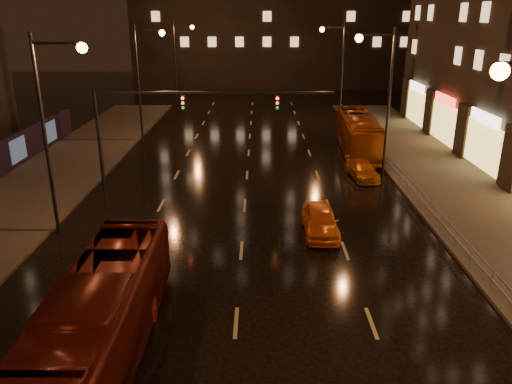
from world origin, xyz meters
TOP-DOWN VIEW (x-y plane):
  - ground at (0.00, 20.00)m, footprint 140.00×140.00m
  - sidewalk_left at (-13.50, 15.00)m, footprint 7.00×70.00m
  - sidewalk_right at (13.50, 15.00)m, footprint 7.00×70.00m
  - traffic_signal at (-5.06, 20.00)m, footprint 15.31×0.32m
  - railing_right at (10.20, 18.00)m, footprint 0.05×56.00m
  - bus_red at (-4.25, 2.00)m, footprint 2.56×10.93m
  - bus_curb at (9.00, 28.22)m, footprint 3.25×11.26m
  - taxi_near at (4.00, 12.00)m, footprint 1.74×4.30m
  - taxi_far at (8.00, 21.37)m, footprint 2.09×4.15m

SIDE VIEW (x-z plane):
  - ground at x=0.00m, z-range 0.00..0.00m
  - sidewalk_left at x=-13.50m, z-range 0.00..0.15m
  - sidewalk_right at x=13.50m, z-range 0.00..0.15m
  - taxi_far at x=8.00m, z-range 0.00..1.16m
  - taxi_near at x=4.00m, z-range 0.00..1.46m
  - railing_right at x=10.20m, z-range 0.40..1.40m
  - bus_red at x=-4.25m, z-range 0.00..3.05m
  - bus_curb at x=9.00m, z-range 0.00..3.10m
  - traffic_signal at x=-5.06m, z-range 1.64..7.84m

